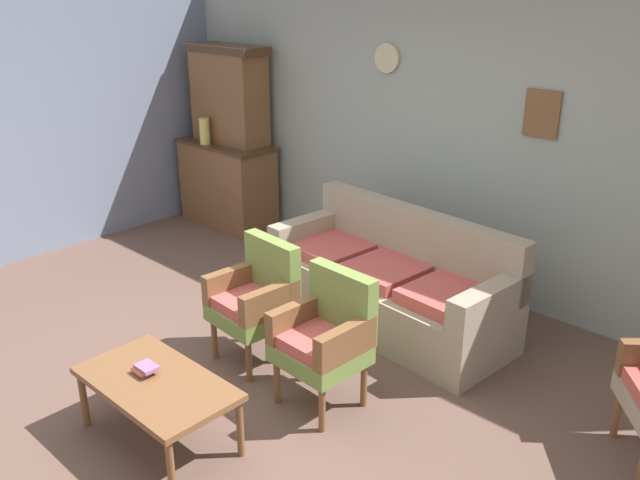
# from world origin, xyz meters

# --- Properties ---
(ground_plane) EXTENTS (7.68, 7.68, 0.00)m
(ground_plane) POSITION_xyz_m (0.00, 0.00, 0.00)
(ground_plane) COLOR brown
(wall_back_with_decor) EXTENTS (6.40, 0.09, 2.70)m
(wall_back_with_decor) POSITION_xyz_m (0.00, 2.63, 1.35)
(wall_back_with_decor) COLOR #939E99
(wall_back_with_decor) RESTS_ON ground
(side_cabinet) EXTENTS (1.16, 0.55, 0.93)m
(side_cabinet) POSITION_xyz_m (-2.52, 2.25, 0.47)
(side_cabinet) COLOR brown
(side_cabinet) RESTS_ON ground
(cabinet_upper_hutch) EXTENTS (0.99, 0.38, 1.03)m
(cabinet_upper_hutch) POSITION_xyz_m (-2.52, 2.33, 1.45)
(cabinet_upper_hutch) COLOR brown
(cabinet_upper_hutch) RESTS_ON side_cabinet
(vase_on_cabinet) EXTENTS (0.11, 0.11, 0.28)m
(vase_on_cabinet) POSITION_xyz_m (-2.65, 2.07, 1.07)
(vase_on_cabinet) COLOR #D0C260
(vase_on_cabinet) RESTS_ON side_cabinet
(floral_couch) EXTENTS (2.10, 0.96, 0.90)m
(floral_couch) POSITION_xyz_m (0.25, 1.64, 0.32)
(floral_couch) COLOR gray
(floral_couch) RESTS_ON ground
(armchair_near_couch_end) EXTENTS (0.56, 0.53, 0.90)m
(armchair_near_couch_end) POSITION_xyz_m (-0.11, 0.53, 0.50)
(armchair_near_couch_end) COLOR olive
(armchair_near_couch_end) RESTS_ON ground
(armchair_by_doorway) EXTENTS (0.54, 0.51, 0.90)m
(armchair_by_doorway) POSITION_xyz_m (0.61, 0.48, 0.50)
(armchair_by_doorway) COLOR olive
(armchair_by_doorway) RESTS_ON ground
(coffee_table) EXTENTS (1.00, 0.56, 0.42)m
(coffee_table) POSITION_xyz_m (0.16, -0.50, 0.38)
(coffee_table) COLOR brown
(coffee_table) RESTS_ON ground
(book_stack_on_table) EXTENTS (0.15, 0.11, 0.06)m
(book_stack_on_table) POSITION_xyz_m (0.05, -0.51, 0.45)
(book_stack_on_table) COLOR slate
(book_stack_on_table) RESTS_ON coffee_table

